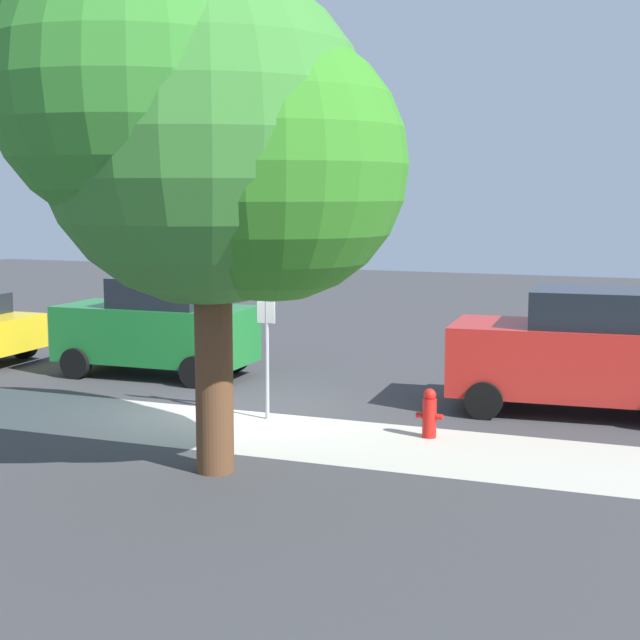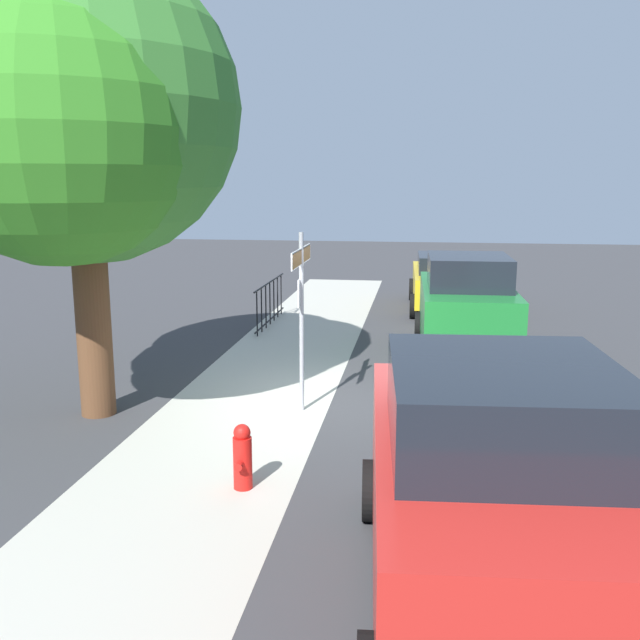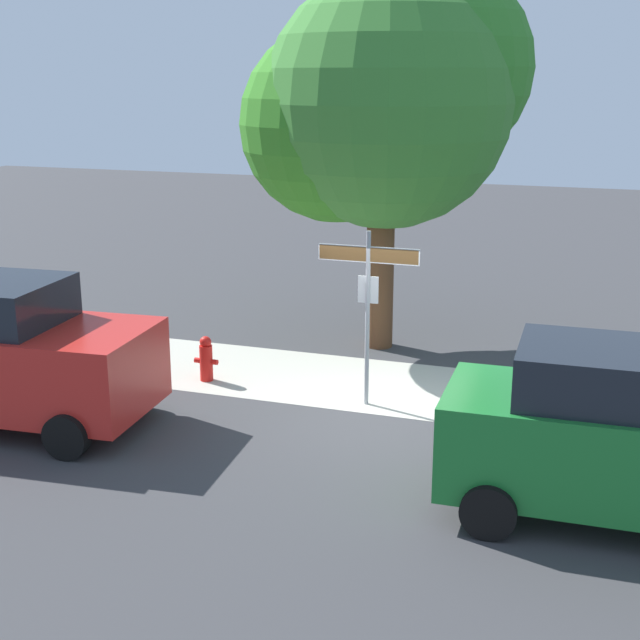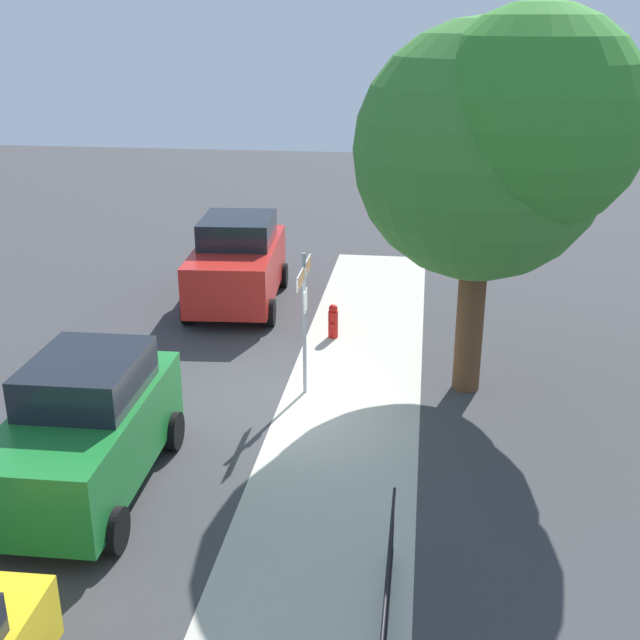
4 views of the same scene
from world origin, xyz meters
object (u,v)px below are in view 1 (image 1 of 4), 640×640
(street_sign, at_px, (267,306))
(car_green, at_px, (157,327))
(shade_tree, at_px, (203,130))
(car_red, at_px, (579,352))
(fire_hydrant, at_px, (429,413))

(street_sign, height_order, car_green, street_sign)
(shade_tree, distance_m, car_green, 8.14)
(shade_tree, xyz_separation_m, car_green, (4.33, -5.90, -3.57))
(shade_tree, height_order, car_green, shade_tree)
(street_sign, relative_size, shade_tree, 0.39)
(shade_tree, bearing_deg, car_red, -126.87)
(street_sign, height_order, fire_hydrant, street_sign)
(shade_tree, xyz_separation_m, car_red, (-4.23, -5.64, -3.53))
(car_red, distance_m, car_green, 8.57)
(car_green, bearing_deg, shade_tree, 124.96)
(car_red, relative_size, car_green, 1.07)
(street_sign, distance_m, shade_tree, 4.22)
(shade_tree, bearing_deg, fire_hydrant, -127.07)
(fire_hydrant, bearing_deg, car_green, -23.54)
(car_red, bearing_deg, shade_tree, 48.94)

